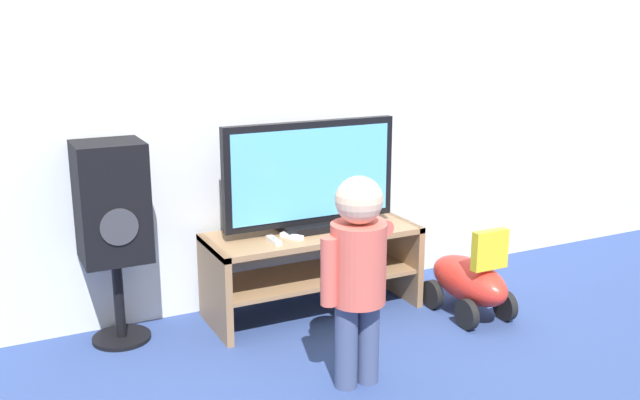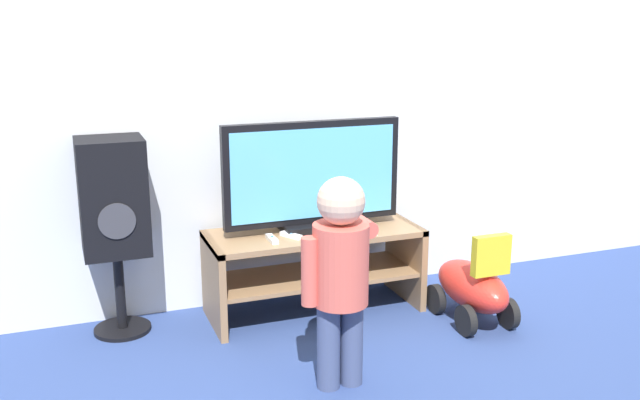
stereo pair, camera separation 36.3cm
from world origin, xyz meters
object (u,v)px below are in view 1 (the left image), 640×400
(remote_secondary, at_px, (292,236))
(ride_on_toy, at_px, (470,281))
(game_console, at_px, (363,225))
(television, at_px, (311,178))
(remote_primary, at_px, (274,240))
(child, at_px, (357,264))
(speaker_tower, at_px, (112,208))

(remote_secondary, bearing_deg, ride_on_toy, -21.12)
(game_console, height_order, remote_secondary, game_console)
(television, height_order, remote_primary, television)
(remote_primary, xyz_separation_m, remote_secondary, (0.11, 0.02, 0.00))
(remote_secondary, height_order, ride_on_toy, ride_on_toy)
(ride_on_toy, bearing_deg, television, 149.26)
(remote_primary, xyz_separation_m, ride_on_toy, (0.99, -0.32, -0.27))
(remote_primary, relative_size, child, 0.14)
(ride_on_toy, bearing_deg, child, -157.73)
(child, xyz_separation_m, speaker_tower, (-0.83, 0.89, 0.13))
(remote_secondary, height_order, speaker_tower, speaker_tower)
(remote_primary, bearing_deg, remote_secondary, 12.07)
(television, relative_size, child, 1.04)
(television, height_order, remote_secondary, television)
(game_console, distance_m, remote_secondary, 0.40)
(game_console, bearing_deg, child, -121.82)
(television, bearing_deg, ride_on_toy, -30.74)
(speaker_tower, bearing_deg, ride_on_toy, -16.69)
(remote_secondary, bearing_deg, remote_primary, -167.93)
(child, bearing_deg, speaker_tower, 133.10)
(ride_on_toy, bearing_deg, remote_secondary, 158.88)
(remote_primary, relative_size, ride_on_toy, 0.24)
(child, distance_m, speaker_tower, 1.22)
(game_console, xyz_separation_m, remote_secondary, (-0.40, 0.03, -0.01))
(game_console, bearing_deg, ride_on_toy, -32.96)
(game_console, bearing_deg, remote_primary, 179.20)
(remote_secondary, bearing_deg, speaker_tower, 168.14)
(remote_secondary, height_order, child, child)
(remote_secondary, bearing_deg, television, 31.35)
(ride_on_toy, bearing_deg, remote_primary, 162.22)
(remote_primary, distance_m, remote_secondary, 0.11)
(child, xyz_separation_m, ride_on_toy, (0.90, 0.37, -0.35))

